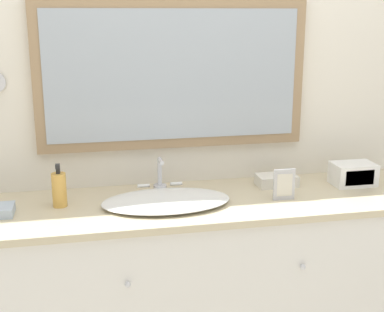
{
  "coord_description": "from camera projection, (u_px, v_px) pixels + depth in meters",
  "views": [
    {
      "loc": [
        -0.49,
        -1.84,
        1.7
      ],
      "look_at": [
        -0.05,
        0.29,
        1.11
      ],
      "focal_mm": 50.0,
      "sensor_mm": 36.0,
      "label": 1
    }
  ],
  "objects": [
    {
      "name": "wall_back",
      "position": [
        189.0,
        105.0,
        2.51
      ],
      "size": [
        8.0,
        0.18,
        2.55
      ],
      "color": "silver",
      "rests_on": "ground_plane"
    },
    {
      "name": "vanity_counter",
      "position": [
        203.0,
        294.0,
        2.44
      ],
      "size": [
        2.05,
        0.56,
        0.91
      ],
      "color": "silver",
      "rests_on": "ground_plane"
    },
    {
      "name": "sink_basin",
      "position": [
        166.0,
        200.0,
        2.26
      ],
      "size": [
        0.55,
        0.38,
        0.16
      ],
      "color": "white",
      "rests_on": "vanity_counter"
    },
    {
      "name": "soap_bottle",
      "position": [
        59.0,
        189.0,
        2.23
      ],
      "size": [
        0.06,
        0.06,
        0.19
      ],
      "color": "gold",
      "rests_on": "vanity_counter"
    },
    {
      "name": "appliance_box",
      "position": [
        353.0,
        174.0,
        2.52
      ],
      "size": [
        0.2,
        0.13,
        0.1
      ],
      "color": "white",
      "rests_on": "vanity_counter"
    },
    {
      "name": "picture_frame",
      "position": [
        284.0,
        185.0,
        2.31
      ],
      "size": [
        0.1,
        0.01,
        0.14
      ],
      "color": "#B2B2B7",
      "rests_on": "vanity_counter"
    },
    {
      "name": "hand_towel_far_corner",
      "position": [
        277.0,
        180.0,
        2.51
      ],
      "size": [
        0.19,
        0.11,
        0.05
      ],
      "color": "silver",
      "rests_on": "vanity_counter"
    }
  ]
}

